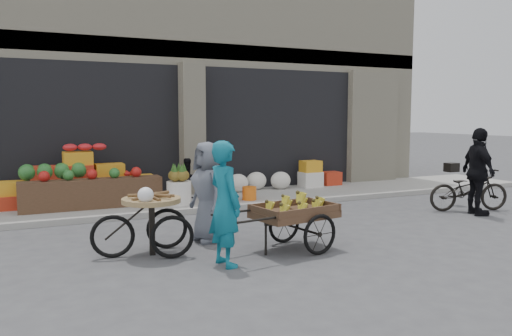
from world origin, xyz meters
name	(u,v)px	position (x,y,z in m)	size (l,w,h in m)	color
ground	(292,246)	(0.00, 0.00, 0.00)	(80.00, 80.00, 0.00)	#424244
sidewalk	(205,201)	(0.00, 4.10, 0.06)	(18.00, 2.20, 0.12)	gray
building	(160,69)	(0.00, 8.03, 3.37)	(14.00, 6.45, 7.00)	beige
fruit_display	(89,179)	(-2.48, 4.38, 0.67)	(3.10, 1.12, 1.24)	red
pineapple_bin	(179,193)	(-0.75, 3.60, 0.37)	(0.52, 0.52, 0.50)	silver
fire_hydrant	(228,184)	(0.35, 3.55, 0.50)	(0.22, 0.22, 0.71)	#A5140F
orange_bucket	(249,193)	(0.85, 3.50, 0.27)	(0.32, 0.32, 0.30)	orange
right_bay_goods	(292,177)	(2.61, 4.70, 0.41)	(3.35, 0.60, 0.70)	silver
seated_person	(189,179)	(-0.35, 4.20, 0.58)	(0.45, 0.35, 0.93)	black
banana_cart	(292,210)	(-0.12, -0.23, 0.61)	(2.12, 1.13, 0.85)	brown
vendor_woman	(225,204)	(-1.30, -0.51, 0.84)	(0.61, 0.40, 1.68)	#10677D
tricycle_cart	(151,216)	(-2.08, 0.41, 0.57)	(1.45, 0.94, 0.95)	#9E7F51
vendor_grey	(208,192)	(-1.08, 0.83, 0.80)	(0.78, 0.51, 1.60)	slate
bicycle	(469,190)	(4.78, 0.93, 0.45)	(0.60, 1.72, 0.90)	black
cyclist	(478,172)	(4.58, 0.53, 0.88)	(1.04, 0.43, 1.77)	black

